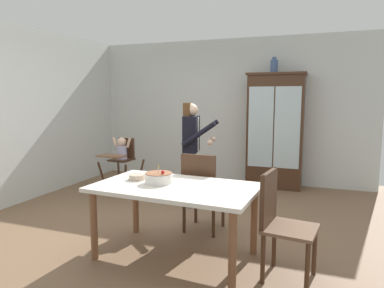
% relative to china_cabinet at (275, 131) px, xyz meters
% --- Properties ---
extents(ground_plane, '(6.24, 6.24, 0.00)m').
position_rel_china_cabinet_xyz_m(ground_plane, '(-0.93, -2.37, -1.02)').
color(ground_plane, brown).
extents(wall_back, '(5.32, 0.06, 2.70)m').
position_rel_china_cabinet_xyz_m(wall_back, '(-0.93, 0.26, 0.33)').
color(wall_back, silver).
rests_on(wall_back, ground_plane).
extents(wall_left, '(0.06, 5.32, 2.70)m').
position_rel_china_cabinet_xyz_m(wall_left, '(-3.56, -2.37, 0.33)').
color(wall_left, silver).
rests_on(wall_left, ground_plane).
extents(china_cabinet, '(1.01, 0.48, 2.03)m').
position_rel_china_cabinet_xyz_m(china_cabinet, '(0.00, 0.00, 0.00)').
color(china_cabinet, '#422819').
rests_on(china_cabinet, ground_plane).
extents(ceramic_vase, '(0.13, 0.13, 0.27)m').
position_rel_china_cabinet_xyz_m(ceramic_vase, '(-0.05, 0.00, 1.13)').
color(ceramic_vase, '#3D567F').
rests_on(ceramic_vase, china_cabinet).
extents(high_chair_with_toddler, '(0.61, 0.71, 0.95)m').
position_rel_china_cabinet_xyz_m(high_chair_with_toddler, '(-2.36, -1.29, -0.37)').
color(high_chair_with_toddler, '#422819').
rests_on(high_chair_with_toddler, ground_plane).
extents(adult_person, '(0.57, 0.55, 1.53)m').
position_rel_china_cabinet_xyz_m(adult_person, '(-1.01, -1.54, -0.05)').
color(adult_person, '#33425B').
rests_on(adult_person, ground_plane).
extents(dining_table, '(1.66, 1.03, 0.74)m').
position_rel_china_cabinet_xyz_m(dining_table, '(-0.59, -3.16, -0.37)').
color(dining_table, silver).
rests_on(dining_table, ground_plane).
extents(birthday_cake, '(0.28, 0.28, 0.19)m').
position_rel_china_cabinet_xyz_m(birthday_cake, '(-0.79, -3.13, -0.23)').
color(birthday_cake, white).
rests_on(birthday_cake, dining_table).
extents(serving_bowl, '(0.18, 0.18, 0.05)m').
position_rel_china_cabinet_xyz_m(serving_bowl, '(-1.07, -3.07, -0.25)').
color(serving_bowl, '#C6AD93').
rests_on(serving_bowl, dining_table).
extents(dining_chair_far_side, '(0.46, 0.46, 0.96)m').
position_rel_china_cabinet_xyz_m(dining_chair_far_side, '(-0.55, -2.48, -0.47)').
color(dining_chair_far_side, '#422819').
rests_on(dining_chair_far_side, ground_plane).
extents(dining_chair_right_end, '(0.50, 0.50, 0.96)m').
position_rel_china_cabinet_xyz_m(dining_chair_right_end, '(0.43, -3.22, -0.47)').
color(dining_chair_right_end, '#422819').
rests_on(dining_chair_right_end, ground_plane).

